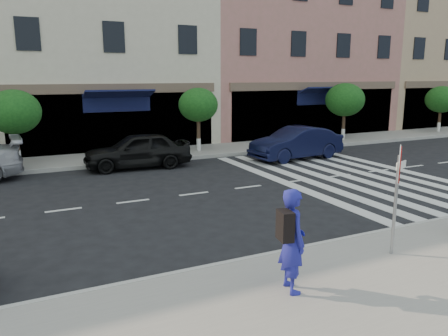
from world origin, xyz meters
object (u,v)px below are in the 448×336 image
Objects in this scene: car_far_mid at (138,150)px; car_far_right at (296,143)px; photographer at (292,240)px; stop_sign at (399,175)px.

car_far_mid is 0.97× the size of car_far_right.
car_far_mid is at bearing 8.43° from photographer.
stop_sign is at bearing 15.28° from car_far_mid.
stop_sign is 0.53× the size of car_far_mid.
stop_sign reaches higher than car_far_mid.
photographer is 0.42× the size of car_far_mid.
photographer is at bearing -40.70° from car_far_right.
car_far_right is (7.05, -1.20, -0.00)m from car_far_mid.
car_far_right is (4.76, 10.22, -1.09)m from stop_sign.
photographer is at bearing 1.66° from car_far_mid.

